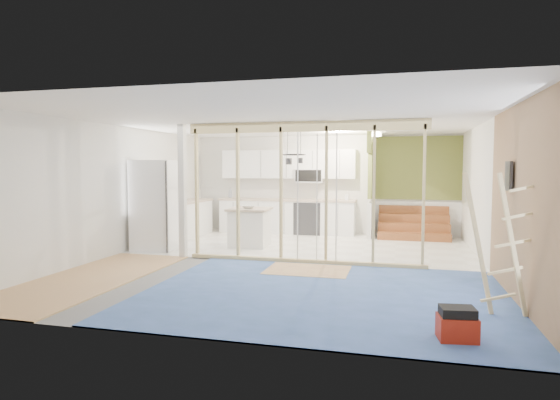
% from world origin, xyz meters
% --- Properties ---
extents(room, '(7.01, 8.01, 2.61)m').
position_xyz_m(room, '(0.00, 0.00, 1.30)').
color(room, slate).
rests_on(room, ground).
extents(floor_overlays, '(7.00, 8.00, 0.03)m').
position_xyz_m(floor_overlays, '(0.07, 0.06, 0.01)').
color(floor_overlays, white).
rests_on(floor_overlays, room).
extents(stud_frame, '(4.66, 0.14, 2.60)m').
position_xyz_m(stud_frame, '(-0.22, -0.00, 1.58)').
color(stud_frame, tan).
rests_on(stud_frame, room).
extents(base_cabinets, '(4.45, 2.24, 0.93)m').
position_xyz_m(base_cabinets, '(-1.61, 3.36, 0.47)').
color(base_cabinets, white).
rests_on(base_cabinets, room).
extents(upper_cabinets, '(3.60, 0.41, 0.85)m').
position_xyz_m(upper_cabinets, '(-0.84, 3.82, 1.82)').
color(upper_cabinets, white).
rests_on(upper_cabinets, room).
extents(green_partition, '(2.25, 1.51, 2.60)m').
position_xyz_m(green_partition, '(2.04, 3.66, 0.94)').
color(green_partition, olive).
rests_on(green_partition, room).
extents(pot_rack, '(0.52, 0.52, 0.72)m').
position_xyz_m(pot_rack, '(-0.31, 1.89, 2.00)').
color(pot_rack, black).
rests_on(pot_rack, room).
extents(sheathing_panel, '(0.02, 4.00, 2.60)m').
position_xyz_m(sheathing_panel, '(3.48, -2.00, 1.30)').
color(sheathing_panel, tan).
rests_on(sheathing_panel, room).
extents(electrical_panel, '(0.04, 0.30, 0.40)m').
position_xyz_m(electrical_panel, '(3.43, -1.40, 1.65)').
color(electrical_panel, '#353539').
rests_on(electrical_panel, room).
extents(ceiling_light, '(0.32, 0.32, 0.08)m').
position_xyz_m(ceiling_light, '(1.40, 3.00, 2.54)').
color(ceiling_light, '#FFEABF').
rests_on(ceiling_light, room).
extents(fridge, '(0.96, 0.93, 1.92)m').
position_xyz_m(fridge, '(-3.04, 0.60, 0.96)').
color(fridge, white).
rests_on(fridge, room).
extents(island, '(0.93, 0.93, 0.87)m').
position_xyz_m(island, '(-1.21, 1.48, 0.43)').
color(island, white).
rests_on(island, room).
extents(bowl, '(0.29, 0.29, 0.07)m').
position_xyz_m(bowl, '(-1.20, 1.35, 0.90)').
color(bowl, silver).
rests_on(bowl, island).
extents(soap_bottle_a, '(0.14, 0.14, 0.29)m').
position_xyz_m(soap_bottle_a, '(-2.50, 3.74, 1.08)').
color(soap_bottle_a, '#9EA3B0').
rests_on(soap_bottle_a, base_cabinets).
extents(soap_bottle_b, '(0.11, 0.11, 0.21)m').
position_xyz_m(soap_bottle_b, '(0.70, 3.66, 1.03)').
color(soap_bottle_b, white).
rests_on(soap_bottle_b, base_cabinets).
extents(toolbox, '(0.41, 0.33, 0.36)m').
position_xyz_m(toolbox, '(2.58, -3.40, 0.17)').
color(toolbox, maroon).
rests_on(toolbox, room).
extents(ladder, '(0.91, 0.12, 1.69)m').
position_xyz_m(ladder, '(3.14, -2.45, 0.87)').
color(ladder, beige).
rests_on(ladder, room).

